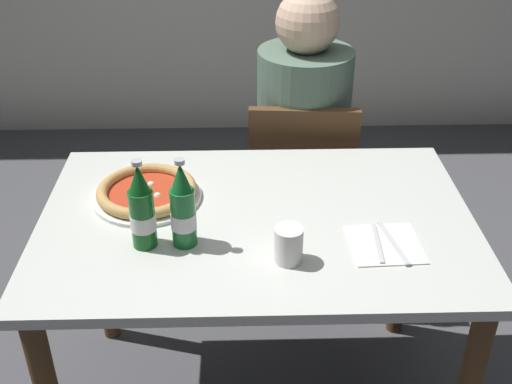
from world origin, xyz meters
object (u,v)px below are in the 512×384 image
(pizza_margherita_near, at_px, (147,192))
(beer_bottle_center, at_px, (142,211))
(chair_behind_table, at_px, (301,186))
(diner_seated, at_px, (302,157))
(beer_bottle_left, at_px, (183,209))
(napkin_with_cutlery, at_px, (385,244))
(paper_cup, at_px, (288,245))
(dining_table_main, at_px, (256,250))

(pizza_margherita_near, xyz_separation_m, beer_bottle_center, (0.02, -0.23, 0.08))
(chair_behind_table, height_order, diner_seated, diner_seated)
(beer_bottle_left, relative_size, napkin_with_cutlery, 1.31)
(beer_bottle_left, xyz_separation_m, paper_cup, (0.26, -0.08, -0.06))
(dining_table_main, height_order, paper_cup, paper_cup)
(beer_bottle_left, bearing_deg, napkin_with_cutlery, -2.50)
(beer_bottle_center, distance_m, paper_cup, 0.38)
(pizza_margherita_near, distance_m, paper_cup, 0.49)
(chair_behind_table, xyz_separation_m, diner_seated, (0.01, 0.05, 0.10))
(pizza_margherita_near, relative_size, paper_cup, 3.29)
(diner_seated, bearing_deg, pizza_margherita_near, -132.24)
(chair_behind_table, bearing_deg, diner_seated, -91.71)
(dining_table_main, relative_size, pizza_margherita_near, 3.84)
(chair_behind_table, distance_m, paper_cup, 0.87)
(pizza_margherita_near, relative_size, beer_bottle_center, 1.26)
(beer_bottle_left, height_order, paper_cup, beer_bottle_left)
(paper_cup, bearing_deg, beer_bottle_left, 162.90)
(diner_seated, distance_m, beer_bottle_center, 0.96)
(dining_table_main, height_order, napkin_with_cutlery, napkin_with_cutlery)
(dining_table_main, xyz_separation_m, paper_cup, (0.07, -0.20, 0.16))
(dining_table_main, relative_size, napkin_with_cutlery, 6.35)
(pizza_margherita_near, height_order, beer_bottle_left, beer_bottle_left)
(dining_table_main, relative_size, diner_seated, 0.99)
(chair_behind_table, xyz_separation_m, beer_bottle_left, (-0.37, -0.73, 0.37))
(chair_behind_table, bearing_deg, dining_table_main, 77.39)
(chair_behind_table, height_order, beer_bottle_center, beer_bottle_center)
(dining_table_main, distance_m, pizza_margherita_near, 0.36)
(beer_bottle_left, distance_m, napkin_with_cutlery, 0.53)
(chair_behind_table, bearing_deg, paper_cup, 86.42)
(dining_table_main, height_order, diner_seated, diner_seated)
(beer_bottle_left, relative_size, beer_bottle_center, 1.00)
(dining_table_main, bearing_deg, diner_seated, 73.87)
(diner_seated, xyz_separation_m, beer_bottle_center, (-0.48, -0.78, 0.27))
(chair_behind_table, relative_size, beer_bottle_center, 3.44)
(chair_behind_table, distance_m, diner_seated, 0.11)
(pizza_margherita_near, relative_size, beer_bottle_left, 1.26)
(dining_table_main, distance_m, napkin_with_cutlery, 0.38)
(beer_bottle_left, bearing_deg, dining_table_main, 31.95)
(napkin_with_cutlery, height_order, paper_cup, paper_cup)
(diner_seated, xyz_separation_m, paper_cup, (-0.12, -0.86, 0.21))
(napkin_with_cutlery, relative_size, paper_cup, 1.99)
(dining_table_main, bearing_deg, pizza_margherita_near, 161.42)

